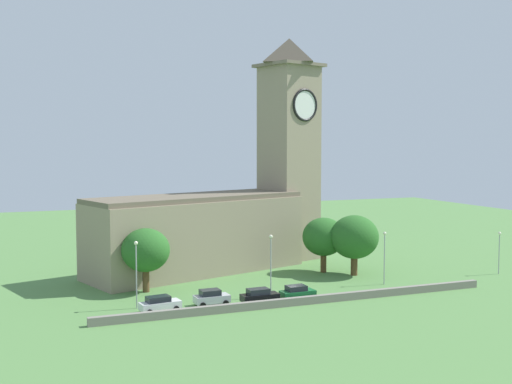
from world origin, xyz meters
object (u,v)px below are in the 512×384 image
(streetlamp_west_mid, at_px, (271,256))
(streetlamp_west_end, at_px, (136,264))
(car_silver, at_px, (211,297))
(streetlamp_central, at_px, (385,249))
(church, at_px, (231,202))
(tree_churchyard, at_px, (146,250))
(tree_riverside_west, at_px, (324,237))
(tree_riverside_east, at_px, (354,237))
(car_green, at_px, (297,292))
(car_black, at_px, (259,296))
(car_white, at_px, (160,304))
(streetlamp_east_mid, at_px, (499,245))

(streetlamp_west_mid, bearing_deg, streetlamp_west_end, 177.47)
(car_silver, xyz_separation_m, streetlamp_central, (24.54, 2.06, 3.75))
(church, distance_m, tree_churchyard, 19.81)
(tree_riverside_west, distance_m, tree_riverside_east, 4.64)
(tree_churchyard, relative_size, tree_riverside_west, 1.01)
(streetlamp_west_end, xyz_separation_m, tree_churchyard, (2.67, 7.61, 0.21))
(streetlamp_central, height_order, tree_churchyard, tree_churchyard)
(car_green, height_order, tree_riverside_east, tree_riverside_east)
(streetlamp_west_mid, bearing_deg, tree_churchyard, 148.26)
(church, xyz_separation_m, car_green, (0.54, -22.19, -8.99))
(church, relative_size, tree_riverside_west, 4.93)
(car_black, bearing_deg, streetlamp_west_mid, 43.28)
(car_black, height_order, streetlamp_west_mid, streetlamp_west_mid)
(car_black, xyz_separation_m, streetlamp_central, (19.05, 3.25, 3.79))
(car_white, bearing_deg, tree_riverside_west, 25.25)
(streetlamp_west_mid, relative_size, tree_riverside_east, 0.90)
(church, xyz_separation_m, tree_riverside_west, (11.06, -8.79, -4.73))
(streetlamp_central, height_order, tree_riverside_west, tree_riverside_west)
(car_silver, xyz_separation_m, tree_churchyard, (-5.57, 9.39, 4.33))
(streetlamp_central, distance_m, tree_riverside_east, 6.71)
(streetlamp_west_mid, distance_m, streetlamp_east_mid, 35.58)
(car_black, distance_m, car_green, 4.87)
(tree_churchyard, xyz_separation_m, tree_riverside_west, (26.44, 2.83, -0.13))
(streetlamp_central, xyz_separation_m, tree_churchyard, (-30.11, 7.34, 0.58))
(tree_churchyard, bearing_deg, streetlamp_west_end, -109.31)
(church, height_order, car_black, church)
(church, distance_m, streetlamp_west_end, 26.80)
(tree_riverside_west, height_order, tree_riverside_east, tree_riverside_east)
(church, height_order, car_white, church)
(car_white, relative_size, streetlamp_west_end, 0.62)
(car_silver, distance_m, tree_riverside_west, 24.54)
(car_white, bearing_deg, streetlamp_east_mid, 2.68)
(streetlamp_central, bearing_deg, car_green, -167.13)
(church, bearing_deg, tree_riverside_west, -38.48)
(car_white, relative_size, car_black, 1.05)
(tree_riverside_west, bearing_deg, tree_churchyard, -173.90)
(streetlamp_west_end, bearing_deg, tree_churchyard, 70.69)
(car_white, distance_m, car_silver, 6.18)
(car_black, height_order, streetlamp_central, streetlamp_central)
(car_white, xyz_separation_m, tree_churchyard, (0.59, 9.92, 4.37))
(car_silver, xyz_separation_m, streetlamp_west_end, (-8.24, 1.79, 4.12))
(car_white, height_order, tree_riverside_west, tree_riverside_west)
(church, relative_size, tree_churchyard, 4.87)
(church, xyz_separation_m, car_white, (-15.97, -21.54, -8.97))
(streetlamp_central, bearing_deg, car_silver, -175.20)
(streetlamp_east_mid, distance_m, tree_riverside_east, 20.78)
(car_black, bearing_deg, tree_riverside_west, 41.07)
(tree_churchyard, bearing_deg, car_silver, -59.33)
(streetlamp_central, bearing_deg, streetlamp_west_end, -179.52)
(church, height_order, streetlamp_central, church)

